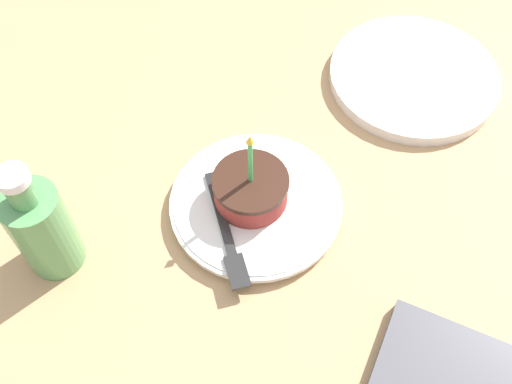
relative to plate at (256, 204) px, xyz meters
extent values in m
cube|color=tan|center=(-0.01, 0.03, -0.03)|extent=(2.40, 2.40, 0.04)
cylinder|color=white|center=(0.00, 0.00, 0.00)|extent=(0.22, 0.22, 0.02)
cylinder|color=white|center=(0.00, 0.00, 0.00)|extent=(0.23, 0.23, 0.01)
cylinder|color=#99332D|center=(0.00, -0.01, 0.03)|extent=(0.10, 0.10, 0.03)
cylinder|color=#381E14|center=(0.00, -0.01, 0.05)|extent=(0.10, 0.10, 0.01)
cylinder|color=#4CBF66|center=(0.00, -0.01, 0.09)|extent=(0.01, 0.01, 0.07)
cone|color=yellow|center=(0.00, -0.01, 0.13)|extent=(0.01, 0.01, 0.01)
cube|color=#262626|center=(0.04, -0.03, 0.01)|extent=(0.10, 0.09, 0.00)
cube|color=#262626|center=(0.10, 0.02, 0.01)|extent=(0.05, 0.05, 0.00)
cylinder|color=#599959|center=(0.17, -0.20, 0.05)|extent=(0.07, 0.07, 0.13)
cylinder|color=#599959|center=(0.17, -0.20, 0.14)|extent=(0.03, 0.03, 0.04)
cylinder|color=white|center=(0.17, -0.20, 0.16)|extent=(0.04, 0.04, 0.01)
cylinder|color=white|center=(-0.31, 0.12, 0.00)|extent=(0.26, 0.26, 0.02)
camera|label=1|loc=(0.38, 0.17, 0.66)|focal=42.00mm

